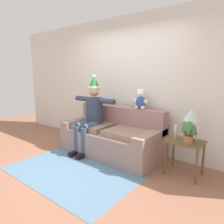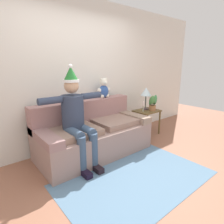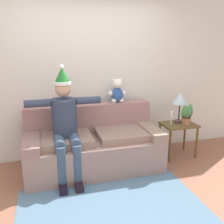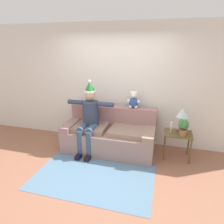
{
  "view_description": "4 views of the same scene",
  "coord_description": "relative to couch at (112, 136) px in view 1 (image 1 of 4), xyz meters",
  "views": [
    {
      "loc": [
        2.41,
        -2.06,
        1.59
      ],
      "look_at": [
        0.15,
        0.82,
        0.89
      ],
      "focal_mm": 33.06,
      "sensor_mm": 36.0,
      "label": 1
    },
    {
      "loc": [
        -1.71,
        -1.61,
        1.56
      ],
      "look_at": [
        0.26,
        0.8,
        0.75
      ],
      "focal_mm": 30.13,
      "sensor_mm": 36.0,
      "label": 2
    },
    {
      "loc": [
        -0.65,
        -2.35,
        1.8
      ],
      "look_at": [
        0.27,
        0.93,
        0.86
      ],
      "focal_mm": 39.32,
      "sensor_mm": 36.0,
      "label": 3
    },
    {
      "loc": [
        1.1,
        -2.8,
        2.21
      ],
      "look_at": [
        0.07,
        0.92,
        0.9
      ],
      "focal_mm": 31.58,
      "sensor_mm": 36.0,
      "label": 4
    }
  ],
  "objects": [
    {
      "name": "candle_tall",
      "position": [
        1.27,
        -0.03,
        0.35
      ],
      "size": [
        0.04,
        0.04,
        0.23
      ],
      "color": "beige",
      "rests_on": "side_table"
    },
    {
      "name": "person_seated",
      "position": [
        -0.41,
        -0.17,
        0.44
      ],
      "size": [
        1.02,
        0.77,
        1.55
      ],
      "color": "#2F3B53",
      "rests_on": "ground_plane"
    },
    {
      "name": "teddy_bear",
      "position": [
        0.46,
        0.28,
        0.73
      ],
      "size": [
        0.29,
        0.17,
        0.38
      ],
      "color": "#305299",
      "rests_on": "couch"
    },
    {
      "name": "couch",
      "position": [
        0.0,
        0.0,
        0.0
      ],
      "size": [
        1.95,
        0.91,
        0.91
      ],
      "color": "gray",
      "rests_on": "ground_plane"
    },
    {
      "name": "table_lamp",
      "position": [
        1.47,
        0.08,
        0.58
      ],
      "size": [
        0.24,
        0.24,
        0.49
      ],
      "color": "#513D42",
      "rests_on": "side_table"
    },
    {
      "name": "ground_plane",
      "position": [
        0.0,
        -1.02,
        -0.35
      ],
      "size": [
        10.0,
        10.0,
        0.0
      ],
      "primitive_type": "plane",
      "color": "#956049"
    },
    {
      "name": "potted_plant",
      "position": [
        1.5,
        -0.1,
        0.38
      ],
      "size": [
        0.26,
        0.25,
        0.36
      ],
      "color": "#95613C",
      "rests_on": "side_table"
    },
    {
      "name": "back_wall",
      "position": [
        0.0,
        0.53,
        1.0
      ],
      "size": [
        7.0,
        0.1,
        2.7
      ],
      "primitive_type": "cube",
      "color": "silver",
      "rests_on": "ground_plane"
    },
    {
      "name": "area_rug",
      "position": [
        0.0,
        -1.06,
        -0.35
      ],
      "size": [
        2.1,
        1.3,
        0.01
      ],
      "primitive_type": "cube",
      "color": "slate",
      "rests_on": "ground_plane"
    },
    {
      "name": "candle_short",
      "position": [
        1.58,
        0.03,
        0.37
      ],
      "size": [
        0.04,
        0.04,
        0.26
      ],
      "color": "beige",
      "rests_on": "side_table"
    },
    {
      "name": "side_table",
      "position": [
        1.42,
        -0.01,
        0.11
      ],
      "size": [
        0.54,
        0.41,
        0.56
      ],
      "color": "brown",
      "rests_on": "ground_plane"
    }
  ]
}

